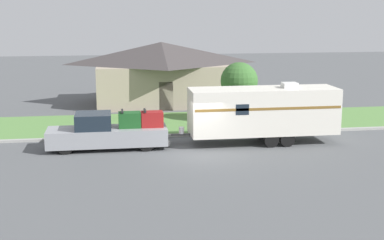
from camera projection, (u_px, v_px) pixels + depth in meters
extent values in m
plane|color=#515456|center=(200.00, 153.00, 27.27)|extent=(120.00, 120.00, 0.00)
cube|color=#999993|center=(189.00, 135.00, 30.89)|extent=(80.00, 0.30, 0.14)
cube|color=#568442|center=(181.00, 123.00, 34.43)|extent=(80.00, 7.00, 0.03)
cube|color=gray|center=(162.00, 83.00, 41.39)|extent=(9.86, 6.68, 3.09)
pyramid|color=#3D3838|center=(161.00, 53.00, 40.91)|extent=(10.65, 7.21, 1.64)
cube|color=#4C3828|center=(166.00, 96.00, 38.29)|extent=(1.00, 0.06, 2.10)
cylinder|color=black|center=(65.00, 146.00, 26.96)|extent=(0.84, 0.28, 0.84)
cylinder|color=black|center=(68.00, 139.00, 28.47)|extent=(0.84, 0.28, 0.84)
cylinder|color=black|center=(146.00, 143.00, 27.56)|extent=(0.84, 0.28, 0.84)
cylinder|color=black|center=(144.00, 136.00, 29.07)|extent=(0.84, 0.28, 0.84)
cube|color=gray|center=(81.00, 137.00, 27.78)|extent=(3.53, 1.92, 0.88)
cube|color=#19232D|center=(93.00, 121.00, 27.70)|extent=(1.83, 1.77, 0.81)
cube|color=gray|center=(141.00, 135.00, 28.23)|extent=(2.67, 1.92, 0.88)
cube|color=#333333|center=(167.00, 140.00, 28.50)|extent=(0.12, 1.73, 0.20)
cube|color=#194C1E|center=(130.00, 120.00, 27.97)|extent=(1.15, 0.81, 0.80)
cube|color=black|center=(122.00, 111.00, 27.82)|extent=(0.10, 0.89, 0.08)
cube|color=maroon|center=(152.00, 119.00, 28.14)|extent=(1.15, 0.81, 0.80)
cube|color=black|center=(145.00, 110.00, 27.99)|extent=(0.10, 0.89, 0.08)
cylinder|color=black|center=(271.00, 140.00, 28.31)|extent=(0.80, 0.22, 0.80)
cylinder|color=black|center=(261.00, 132.00, 30.26)|extent=(0.80, 0.22, 0.80)
cylinder|color=black|center=(287.00, 139.00, 28.44)|extent=(0.80, 0.22, 0.80)
cylinder|color=black|center=(276.00, 131.00, 30.38)|extent=(0.80, 0.22, 0.80)
cube|color=silver|center=(263.00, 111.00, 28.97)|extent=(8.02, 2.29, 2.45)
cube|color=brown|center=(269.00, 109.00, 27.79)|extent=(7.86, 0.01, 0.14)
cube|color=#383838|center=(181.00, 135.00, 28.55)|extent=(1.03, 0.12, 0.10)
cylinder|color=silver|center=(182.00, 130.00, 28.51)|extent=(0.28, 0.28, 0.36)
cube|color=silver|center=(290.00, 85.00, 28.90)|extent=(0.80, 0.68, 0.28)
cube|color=#19232D|center=(242.00, 110.00, 27.58)|extent=(0.70, 0.01, 0.56)
cylinder|color=brown|center=(97.00, 126.00, 31.07)|extent=(0.09, 0.09, 1.02)
cube|color=#B2B2B2|center=(96.00, 116.00, 30.94)|extent=(0.48, 0.20, 0.22)
cylinder|color=brown|center=(239.00, 108.00, 34.47)|extent=(0.24, 0.24, 1.81)
sphere|color=#38662D|center=(239.00, 81.00, 34.11)|extent=(2.39, 2.39, 2.39)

